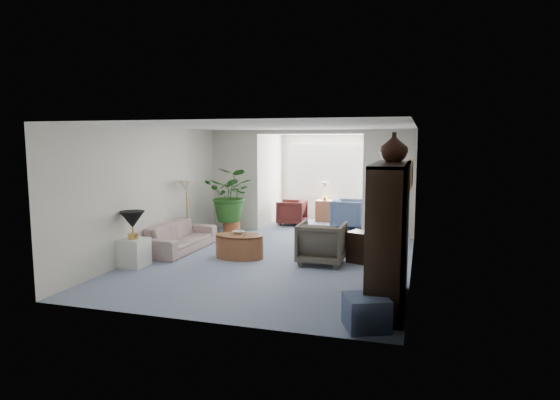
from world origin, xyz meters
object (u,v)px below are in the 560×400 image
(ottoman, at_px, (366,312))
(sunroom_table, at_px, (325,211))
(table_lamp, at_px, (132,220))
(coffee_bowl, at_px, (239,232))
(framed_picture, at_px, (411,174))
(sunroom_chair_maroon, at_px, (292,212))
(end_table, at_px, (134,253))
(wingback_chair, at_px, (322,243))
(floor_lamp, at_px, (186,187))
(sunroom_chair_blue, at_px, (348,213))
(coffee_table, at_px, (239,246))
(side_table_dark, at_px, (362,247))
(sofa, at_px, (180,237))
(plant_pot, at_px, (232,228))
(coffee_cup, at_px, (245,234))
(cabinet_urn, at_px, (394,147))
(entertainment_cabinet, at_px, (389,235))

(ottoman, relative_size, sunroom_table, 0.83)
(table_lamp, relative_size, coffee_bowl, 1.96)
(framed_picture, distance_m, sunroom_chair_maroon, 5.35)
(end_table, xyz_separation_m, sunroom_table, (2.35, 5.68, 0.05))
(end_table, relative_size, wingback_chair, 0.59)
(floor_lamp, distance_m, sunroom_chair_blue, 4.33)
(coffee_table, height_order, sunroom_chair_blue, sunroom_chair_blue)
(coffee_table, bearing_deg, side_table_dark, 7.89)
(sofa, xyz_separation_m, sunroom_chair_blue, (2.90, 3.58, 0.09))
(sofa, xyz_separation_m, floor_lamp, (-0.18, 0.68, 0.97))
(sunroom_chair_blue, bearing_deg, coffee_table, 157.43)
(coffee_table, xyz_separation_m, plant_pot, (-1.01, 2.08, -0.07))
(coffee_bowl, bearing_deg, sunroom_table, 79.63)
(end_table, distance_m, sunroom_chair_maroon, 5.18)
(coffee_bowl, bearing_deg, coffee_cup, -45.00)
(end_table, xyz_separation_m, table_lamp, (0.00, 0.00, 0.60))
(end_table, distance_m, table_lamp, 0.60)
(wingback_chair, relative_size, sunroom_table, 1.43)
(wingback_chair, xyz_separation_m, sunroom_table, (-0.85, 4.53, -0.09))
(table_lamp, relative_size, sunroom_table, 0.74)
(sofa, distance_m, ottoman, 5.13)
(side_table_dark, height_order, sunroom_chair_maroon, sunroom_chair_maroon)
(coffee_table, height_order, cabinet_urn, cabinet_urn)
(framed_picture, xyz_separation_m, coffee_table, (-3.16, 0.30, -1.47))
(side_table_dark, bearing_deg, sunroom_table, 110.09)
(coffee_table, distance_m, ottoman, 3.93)
(framed_picture, bearing_deg, sunroom_table, 116.26)
(cabinet_urn, xyz_separation_m, ottoman, (-0.19, -1.41, -1.96))
(entertainment_cabinet, bearing_deg, cabinet_urn, 90.00)
(end_table, relative_size, ottoman, 1.01)
(coffee_bowl, bearing_deg, sofa, 174.80)
(end_table, xyz_separation_m, plant_pot, (0.58, 3.21, -0.09))
(side_table_dark, distance_m, sunroom_chair_blue, 3.57)
(sunroom_chair_blue, bearing_deg, end_table, 146.93)
(entertainment_cabinet, bearing_deg, sunroom_table, 108.53)
(ottoman, relative_size, sunroom_chair_maroon, 0.68)
(table_lamp, distance_m, sunroom_chair_maroon, 5.21)
(table_lamp, xyz_separation_m, ottoman, (4.33, -1.69, -0.65))
(sofa, bearing_deg, table_lamp, 172.33)
(wingback_chair, bearing_deg, side_table_dark, -156.83)
(framed_picture, xyz_separation_m, sunroom_table, (-2.39, 4.85, -1.40))
(side_table_dark, bearing_deg, sunroom_chair_maroon, 123.43)
(floor_lamp, xyz_separation_m, sunroom_chair_blue, (3.09, 2.90, -0.88))
(entertainment_cabinet, distance_m, cabinet_urn, 1.28)
(side_table_dark, bearing_deg, cabinet_urn, -70.33)
(coffee_cup, height_order, wingback_chair, wingback_chair)
(table_lamp, height_order, plant_pot, table_lamp)
(table_lamp, bearing_deg, end_table, 0.00)
(cabinet_urn, relative_size, plant_pot, 1.03)
(sunroom_table, bearing_deg, sunroom_chair_maroon, -135.00)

